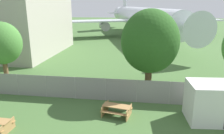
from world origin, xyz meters
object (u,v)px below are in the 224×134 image
Objects in this scene: tree_far_right at (2,43)px; airplane at (142,18)px; picnic_bench_open_grass at (117,109)px; portable_cabin at (216,102)px; tree_left_of_cabin at (150,42)px.

airplane is at bearing 67.99° from tree_far_right.
picnic_bench_open_grass is at bearing -24.79° from tree_far_right.
tree_left_of_cabin is at bearing 127.50° from portable_cabin.
tree_left_of_cabin is (-4.39, 4.79, 3.19)m from portable_cabin.
picnic_bench_open_grass is 0.30× the size of tree_left_of_cabin.
airplane is at bearing 88.22° from picnic_bench_open_grass.
tree_left_of_cabin is (2.25, 5.05, 4.04)m from picnic_bench_open_grass.
airplane is 35.34m from tree_far_right.
tree_left_of_cabin is 14.33m from tree_far_right.
tree_far_right is at bearing -39.67° from airplane.
tree_left_of_cabin is at bearing 65.93° from picnic_bench_open_grass.
picnic_bench_open_grass is at bearing -114.07° from tree_left_of_cabin.
portable_cabin is at bearing -9.52° from airplane.
picnic_bench_open_grass is (-6.64, -0.26, -0.85)m from portable_cabin.
tree_left_of_cabin is at bearing -15.83° from airplane.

